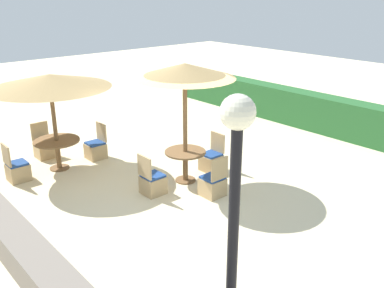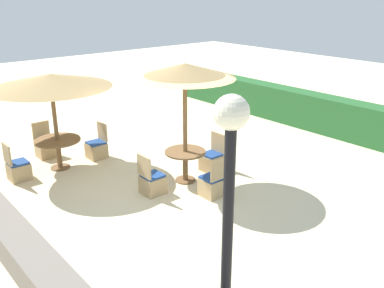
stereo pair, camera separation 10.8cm
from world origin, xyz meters
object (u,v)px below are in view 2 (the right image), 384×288
Objects in this scene: lamp_post at (229,186)px; patio_chair_center_south at (152,182)px; patio_chair_front_left_west at (46,147)px; parasol_center at (185,72)px; patio_chair_front_left_south at (18,169)px; patio_chair_center_east at (212,185)px; patio_chair_center_north at (212,160)px; patio_chair_front_left_north at (97,148)px; parasol_front_left at (51,81)px; round_table_center at (185,158)px; round_table_front_left at (58,145)px.

patio_chair_center_south is (-4.26, 1.97, -2.09)m from lamp_post.
parasol_center is (3.59, 1.87, 2.31)m from patio_chair_front_left_west.
patio_chair_center_east is (3.57, 2.91, 0.00)m from patio_chair_front_left_south.
patio_chair_front_left_west is (-1.00, 1.09, 0.00)m from patio_chair_front_left_south.
patio_chair_center_north is 1.00× the size of patio_chair_center_south.
patio_chair_front_left_north is at bearing 163.27° from lamp_post.
parasol_front_left is 3.08× the size of patio_chair_front_left_north.
parasol_center is at bearing 93.03° from patio_chair_center_north.
parasol_front_left is (-6.92, 1.03, -0.14)m from lamp_post.
parasol_front_left is at bearing 117.53° from patio_chair_center_east.
parasol_front_left is 3.08× the size of patio_chair_front_left_south.
patio_chair_front_left_south is 4.61m from patio_chair_center_east.
parasol_center is (2.62, 1.92, 0.36)m from parasol_front_left.
patio_chair_front_left_north is at bearing -161.84° from round_table_center.
round_table_center is 0.94m from patio_chair_center_north.
parasol_center is 2.51m from patio_chair_center_east.
patio_chair_front_left_north is 1.00× the size of patio_chair_center_north.
patio_chair_center_east is (0.98, -0.05, -0.30)m from round_table_center.
patio_chair_center_south is at bearing 19.58° from parasol_front_left.
patio_chair_center_south is (3.63, 0.90, 0.00)m from patio_chair_front_left_west.
parasol_center is (2.64, 0.87, 2.31)m from patio_chair_front_left_north.
round_table_front_left is 0.41× the size of parasol_center.
patio_chair_center_south is at bearing 155.15° from lamp_post.
patio_chair_center_north is (2.55, 3.85, 0.00)m from patio_chair_front_left_south.
patio_chair_center_east is at bearing -2.69° from parasol_center.
patio_chair_center_south is at bearing -87.85° from round_table_center.
patio_chair_front_left_south is at bearing -142.99° from patio_chair_center_south.
patio_chair_front_left_west and patio_chair_front_left_north have the same top height.
round_table_center is at bearing 117.52° from patio_chair_front_left_west.
patio_chair_front_left_south is 4.61m from patio_chair_center_north.
parasol_front_left is 3.65m from round_table_center.
lamp_post is 7.54m from patio_chair_front_left_north.
round_table_center is at bearing 87.31° from patio_chair_center_east.
round_table_center is (2.62, 1.92, -1.65)m from parasol_front_left.
parasol_front_left is 2.21m from patio_chair_front_left_south.
patio_chair_center_south is (2.68, -0.11, 0.00)m from patio_chair_front_left_north.
round_table_front_left is 1.20× the size of patio_chair_center_south.
patio_chair_front_left_north is at bearing 102.77° from patio_chair_center_east.
patio_chair_center_east reaches higher than round_table_center.
round_table_center is (2.64, 0.87, 0.30)m from patio_chair_front_left_north.
parasol_center is 2.96× the size of patio_chair_center_south.
patio_chair_front_left_west reaches higher than round_table_front_left.
patio_chair_front_left_north is at bearing 34.11° from patio_chair_center_north.
parasol_center is (2.62, 1.92, 1.97)m from round_table_front_left.
patio_chair_center_north is (2.57, 2.81, -1.95)m from parasol_front_left.
patio_chair_front_left_west is 1.00× the size of patio_chair_center_south.
lamp_post is 3.57× the size of patio_chair_center_south.
parasol_center reaches higher than patio_chair_center_north.
patio_chair_center_south is at bearing 103.87° from patio_chair_front_left_west.
round_table_center is 1.02× the size of patio_chair_center_east.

